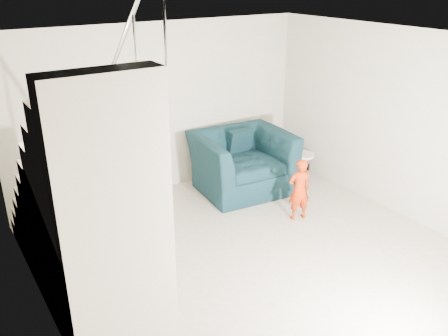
{
  "coord_description": "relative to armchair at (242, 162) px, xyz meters",
  "views": [
    {
      "loc": [
        -3.17,
        -3.88,
        3.4
      ],
      "look_at": [
        0.15,
        1.2,
        0.85
      ],
      "focal_mm": 38.0,
      "sensor_mm": 36.0,
      "label": 1
    }
  ],
  "objects": [
    {
      "name": "left_wall",
      "position": [
        -3.52,
        -1.98,
        0.87
      ],
      "size": [
        0.0,
        5.5,
        5.5
      ],
      "primitive_type": "plane",
      "rotation": [
        1.57,
        0.0,
        1.57
      ],
      "color": "#A89E88",
      "rests_on": "floor"
    },
    {
      "name": "ceiling",
      "position": [
        -1.02,
        -1.98,
        2.22
      ],
      "size": [
        5.5,
        5.5,
        0.0
      ],
      "primitive_type": "plane",
      "rotation": [
        3.14,
        0.0,
        0.0
      ],
      "color": "silver",
      "rests_on": "back_wall"
    },
    {
      "name": "back_wall",
      "position": [
        -1.02,
        0.77,
        0.87
      ],
      "size": [
        5.0,
        0.0,
        5.0
      ],
      "primitive_type": "plane",
      "rotation": [
        1.57,
        0.0,
        0.0
      ],
      "color": "#A89E88",
      "rests_on": "floor"
    },
    {
      "name": "side_table",
      "position": [
        1.17,
        -0.15,
        -0.19
      ],
      "size": [
        0.43,
        0.43,
        0.43
      ],
      "color": "silver",
      "rests_on": "floor"
    },
    {
      "name": "phone",
      "position": [
        0.2,
        -1.33,
        0.33
      ],
      "size": [
        0.02,
        0.05,
        0.1
      ],
      "primitive_type": "cube",
      "rotation": [
        0.0,
        0.0,
        0.05
      ],
      "color": "black",
      "rests_on": "toddler"
    },
    {
      "name": "toddler",
      "position": [
        0.1,
        -1.28,
        -0.01
      ],
      "size": [
        0.38,
        0.3,
        0.94
      ],
      "primitive_type": "imported",
      "rotation": [
        0.0,
        0.0,
        2.9
      ],
      "color": "#A13005",
      "rests_on": "floor"
    },
    {
      "name": "cushion",
      "position": [
        0.15,
        0.28,
        0.25
      ],
      "size": [
        0.44,
        0.21,
        0.43
      ],
      "primitive_type": "cube",
      "rotation": [
        0.21,
        0.0,
        0.0
      ],
      "color": "black",
      "rests_on": "armchair"
    },
    {
      "name": "staircase",
      "position": [
        -3.02,
        -1.43,
        0.46
      ],
      "size": [
        1.02,
        3.03,
        3.62
      ],
      "color": "#ADA089",
      "rests_on": "floor"
    },
    {
      "name": "throw",
      "position": [
        -0.6,
        0.05,
        0.12
      ],
      "size": [
        0.05,
        0.47,
        0.52
      ],
      "primitive_type": "cube",
      "color": "black",
      "rests_on": "armchair"
    },
    {
      "name": "floor",
      "position": [
        -1.02,
        -1.98,
        -0.48
      ],
      "size": [
        5.5,
        5.5,
        0.0
      ],
      "primitive_type": "plane",
      "color": "gray",
      "rests_on": "ground"
    },
    {
      "name": "right_wall",
      "position": [
        1.48,
        -1.98,
        0.87
      ],
      "size": [
        0.0,
        5.5,
        5.5
      ],
      "primitive_type": "plane",
      "rotation": [
        1.57,
        0.0,
        -1.57
      ],
      "color": "#A89E88",
      "rests_on": "floor"
    },
    {
      "name": "armchair",
      "position": [
        0.0,
        0.0,
        0.0
      ],
      "size": [
        1.61,
        1.44,
        0.97
      ],
      "primitive_type": "imported",
      "rotation": [
        0.0,
        0.0,
        -0.1
      ],
      "color": "black",
      "rests_on": "floor"
    }
  ]
}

